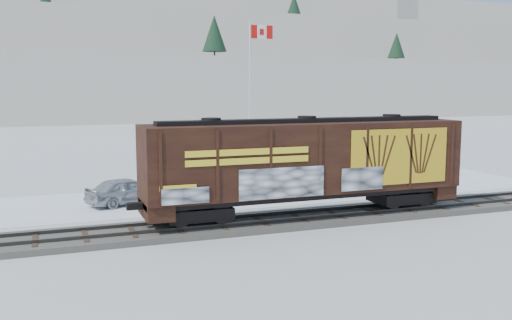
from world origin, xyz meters
name	(u,v)px	position (x,y,z in m)	size (l,w,h in m)	color
ground	(297,222)	(0.00, 0.00, 0.00)	(500.00, 500.00, 0.00)	white
rail_track	(297,219)	(0.00, 0.00, 0.15)	(50.00, 3.40, 0.43)	#59544C
parking_strip	(246,194)	(0.00, 7.50, 0.01)	(40.00, 8.00, 0.03)	white
hillside	(86,57)	(-0.05, 139.79, 14.37)	(360.00, 110.00, 93.00)	white
hopper_railcar	(306,161)	(0.48, -0.01, 3.00)	(15.96, 3.06, 4.65)	black
flagpole	(251,118)	(3.39, 15.99, 4.19)	(2.30, 0.90, 11.36)	silver
car_silver	(126,190)	(-7.29, 7.14, 0.80)	(1.81, 4.51, 1.53)	#ACAFB4
car_white	(237,183)	(-0.57, 7.59, 0.77)	(1.58, 4.52, 1.49)	silver
car_dark	(312,184)	(3.89, 6.36, 0.64)	(1.72, 4.24, 1.23)	#21252A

